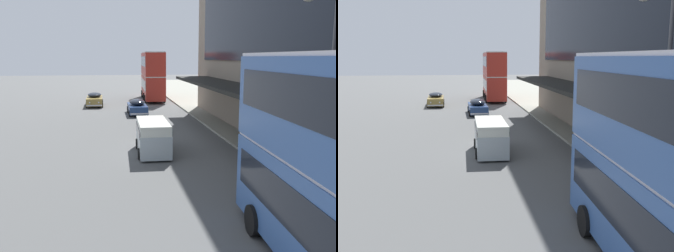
{
  "view_description": "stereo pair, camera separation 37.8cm",
  "coord_description": "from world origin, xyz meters",
  "views": [
    {
      "loc": [
        -1.59,
        -1.39,
        5.67
      ],
      "look_at": [
        1.75,
        21.0,
        1.48
      ],
      "focal_mm": 40.0,
      "sensor_mm": 36.0,
      "label": 1
    },
    {
      "loc": [
        -1.22,
        -1.45,
        5.67
      ],
      "look_at": [
        1.75,
        21.0,
        1.48
      ],
      "focal_mm": 40.0,
      "sensor_mm": 36.0,
      "label": 2
    }
  ],
  "objects": [
    {
      "name": "transit_bus_kerbside_front",
      "position": [
        3.74,
        48.43,
        3.4
      ],
      "size": [
        2.89,
        10.62,
        6.32
      ],
      "color": "#AA2C22",
      "rests_on": "ground"
    },
    {
      "name": "vw_van",
      "position": [
        0.72,
        20.32,
        1.1
      ],
      "size": [
        1.96,
        4.57,
        1.96
      ],
      "color": "#ACB9BE",
      "rests_on": "ground"
    },
    {
      "name": "street_lamp",
      "position": [
        6.84,
        12.34,
        4.65
      ],
      "size": [
        1.5,
        0.28,
        7.84
      ],
      "color": "#4C4C51",
      "rests_on": "sidewalk_kerb"
    },
    {
      "name": "sedan_lead_mid",
      "position": [
        0.84,
        35.85,
        0.77
      ],
      "size": [
        1.95,
        4.74,
        1.56
      ],
      "color": "navy",
      "rests_on": "ground"
    },
    {
      "name": "sedan_trailing_mid",
      "position": [
        -3.67,
        43.03,
        0.78
      ],
      "size": [
        2.02,
        4.98,
        1.57
      ],
      "color": "olive",
      "rests_on": "ground"
    }
  ]
}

